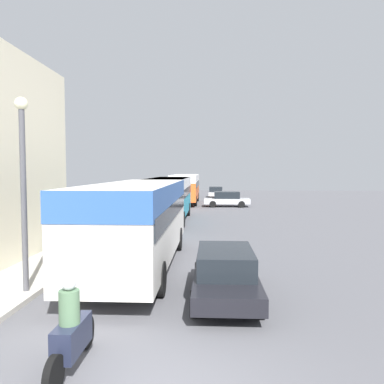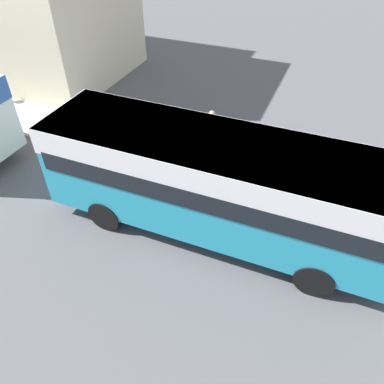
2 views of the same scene
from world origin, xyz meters
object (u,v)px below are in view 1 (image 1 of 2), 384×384
object	(u,v)px
car_distant	(216,192)
car_crossing	(225,272)
bus_third_in_line	(185,185)
pedestrian_near_curb	(119,207)
bus_following	(169,193)
motorcycle_behind_lead	(71,332)
bus_lead	(138,213)
car_far_curb	(227,199)

from	to	relation	value
car_distant	car_crossing	bearing A→B (deg)	-90.39
bus_third_in_line	car_distant	bearing A→B (deg)	68.37
pedestrian_near_curb	bus_third_in_line	bearing A→B (deg)	76.92
bus_following	motorcycle_behind_lead	world-z (taller)	bus_following
motorcycle_behind_lead	car_distant	distance (m)	41.86
motorcycle_behind_lead	pedestrian_near_curb	size ratio (longest dim) A/B	1.22
car_distant	pedestrian_near_curb	distance (m)	24.38
bus_lead	car_crossing	distance (m)	4.51
bus_third_in_line	car_crossing	world-z (taller)	bus_third_in_line
bus_third_in_line	car_far_curb	xyz separation A→B (m)	(4.26, -3.41, -1.23)
bus_third_in_line	car_distant	world-z (taller)	bus_third_in_line
car_crossing	pedestrian_near_curb	size ratio (longest dim) A/B	2.46
bus_third_in_line	pedestrian_near_curb	bearing A→B (deg)	-103.08
car_crossing	pedestrian_near_curb	xyz separation A→B (m)	(-6.56, 14.40, 0.36)
bus_third_in_line	motorcycle_behind_lead	xyz separation A→B (m)	(0.19, -33.32, -1.31)
car_far_curb	pedestrian_near_curb	world-z (taller)	pedestrian_near_curb
motorcycle_behind_lead	pedestrian_near_curb	xyz separation A→B (m)	(-3.67, 18.34, 0.40)
car_far_curb	bus_third_in_line	bearing A→B (deg)	-128.70
car_distant	car_far_curb	bearing A→B (deg)	-85.54
bus_lead	motorcycle_behind_lead	bearing A→B (deg)	-88.85
bus_following	car_crossing	world-z (taller)	bus_following
motorcycle_behind_lead	car_crossing	bearing A→B (deg)	53.70
bus_third_in_line	pedestrian_near_curb	distance (m)	15.41
bus_following	motorcycle_behind_lead	bearing A→B (deg)	-88.75
bus_third_in_line	motorcycle_behind_lead	world-z (taller)	bus_third_in_line
bus_following	bus_third_in_line	world-z (taller)	bus_third_in_line
bus_lead	pedestrian_near_curb	xyz separation A→B (m)	(-3.53, 11.32, -0.93)
motorcycle_behind_lead	pedestrian_near_curb	world-z (taller)	pedestrian_near_curb
bus_following	motorcycle_behind_lead	distance (m)	19.72
car_far_curb	car_distant	size ratio (longest dim) A/B	1.07
bus_third_in_line	car_crossing	bearing A→B (deg)	-84.02
car_distant	pedestrian_near_curb	xyz separation A→B (m)	(-6.82, -23.40, 0.34)
bus_third_in_line	bus_following	bearing A→B (deg)	-91.01
bus_lead	pedestrian_near_curb	size ratio (longest dim) A/B	5.43
car_distant	pedestrian_near_curb	world-z (taller)	pedestrian_near_curb
motorcycle_behind_lead	pedestrian_near_curb	bearing A→B (deg)	101.33
bus_lead	car_far_curb	size ratio (longest dim) A/B	2.27
car_crossing	car_far_curb	size ratio (longest dim) A/B	1.02
bus_lead	bus_following	distance (m)	12.66
bus_lead	pedestrian_near_curb	world-z (taller)	bus_lead
bus_lead	car_crossing	size ratio (longest dim) A/B	2.21
car_far_curb	pedestrian_near_curb	distance (m)	13.93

